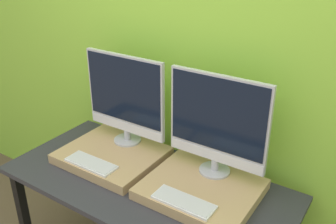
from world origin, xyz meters
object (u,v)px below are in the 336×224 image
(keyboard_left, at_px, (91,163))
(monitor_right, at_px, (217,123))
(keyboard_right, at_px, (184,202))
(monitor_left, at_px, (125,97))

(keyboard_left, bearing_deg, monitor_right, 27.81)
(keyboard_right, bearing_deg, monitor_left, 152.19)
(monitor_left, xyz_separation_m, keyboard_left, (0.00, -0.31, -0.28))
(monitor_left, height_order, keyboard_right, monitor_left)
(keyboard_left, xyz_separation_m, monitor_right, (0.59, 0.31, 0.28))
(monitor_right, relative_size, keyboard_right, 1.79)
(keyboard_left, relative_size, keyboard_right, 1.00)
(keyboard_left, bearing_deg, keyboard_right, 0.00)
(monitor_left, xyz_separation_m, keyboard_right, (0.59, -0.31, -0.28))
(monitor_left, distance_m, keyboard_left, 0.42)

